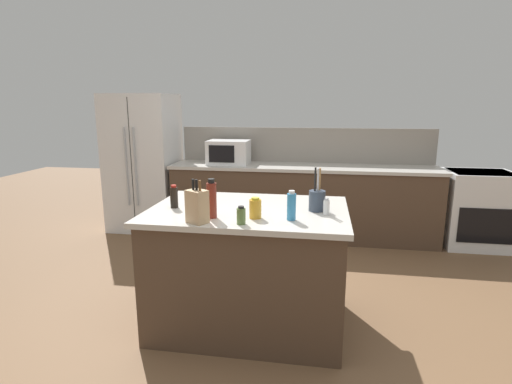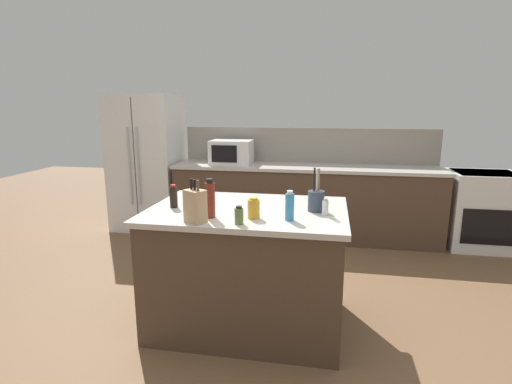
% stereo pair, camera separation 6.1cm
% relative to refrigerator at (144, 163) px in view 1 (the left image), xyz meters
% --- Properties ---
extents(ground_plane, '(14.00, 14.00, 0.00)m').
position_rel_refrigerator_xyz_m(ground_plane, '(1.88, -2.25, -0.92)').
color(ground_plane, brown).
extents(back_counter_run, '(3.39, 0.66, 0.94)m').
position_rel_refrigerator_xyz_m(back_counter_run, '(2.18, -0.05, -0.45)').
color(back_counter_run, '#4C3828').
rests_on(back_counter_run, ground_plane).
extents(wall_backsplash, '(3.35, 0.03, 0.46)m').
position_rel_refrigerator_xyz_m(wall_backsplash, '(2.18, 0.27, 0.25)').
color(wall_backsplash, gray).
rests_on(wall_backsplash, back_counter_run).
extents(kitchen_island, '(1.48, 1.03, 0.94)m').
position_rel_refrigerator_xyz_m(kitchen_island, '(1.88, -2.25, -0.45)').
color(kitchen_island, '#4C3828').
rests_on(kitchen_island, ground_plane).
extents(refrigerator, '(0.89, 0.75, 1.84)m').
position_rel_refrigerator_xyz_m(refrigerator, '(0.00, 0.00, 0.00)').
color(refrigerator, white).
rests_on(refrigerator, ground_plane).
extents(range_oven, '(0.76, 0.65, 0.92)m').
position_rel_refrigerator_xyz_m(range_oven, '(4.29, -0.05, -0.45)').
color(range_oven, white).
rests_on(range_oven, ground_plane).
extents(microwave, '(0.53, 0.39, 0.31)m').
position_rel_refrigerator_xyz_m(microwave, '(1.21, -0.05, 0.17)').
color(microwave, white).
rests_on(microwave, back_counter_run).
extents(knife_block, '(0.16, 0.15, 0.29)m').
position_rel_refrigerator_xyz_m(knife_block, '(1.61, -2.67, 0.13)').
color(knife_block, tan).
rests_on(knife_block, kitchen_island).
extents(utensil_crock, '(0.12, 0.12, 0.32)m').
position_rel_refrigerator_xyz_m(utensil_crock, '(2.39, -2.23, 0.10)').
color(utensil_crock, '#333D4C').
rests_on(utensil_crock, kitchen_island).
extents(vinegar_bottle, '(0.07, 0.07, 0.27)m').
position_rel_refrigerator_xyz_m(vinegar_bottle, '(1.67, -2.54, 0.15)').
color(vinegar_bottle, maroon).
rests_on(vinegar_bottle, kitchen_island).
extents(honey_jar, '(0.08, 0.08, 0.15)m').
position_rel_refrigerator_xyz_m(honey_jar, '(1.97, -2.50, 0.09)').
color(honey_jar, gold).
rests_on(honey_jar, kitchen_island).
extents(salt_shaker, '(0.04, 0.04, 0.12)m').
position_rel_refrigerator_xyz_m(salt_shaker, '(2.45, -2.33, 0.08)').
color(salt_shaker, silver).
rests_on(salt_shaker, kitchen_island).
extents(spice_jar_oregano, '(0.06, 0.06, 0.12)m').
position_rel_refrigerator_xyz_m(spice_jar_oregano, '(1.90, -2.65, 0.08)').
color(spice_jar_oregano, '#567038').
rests_on(spice_jar_oregano, kitchen_island).
extents(dish_soap_bottle, '(0.06, 0.06, 0.20)m').
position_rel_refrigerator_xyz_m(dish_soap_bottle, '(2.22, -2.50, 0.12)').
color(dish_soap_bottle, '#3384BC').
rests_on(dish_soap_bottle, kitchen_island).
extents(soy_sauce_bottle, '(0.06, 0.06, 0.18)m').
position_rel_refrigerator_xyz_m(soy_sauce_bottle, '(1.32, -2.32, 0.10)').
color(soy_sauce_bottle, black).
rests_on(soy_sauce_bottle, kitchen_island).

